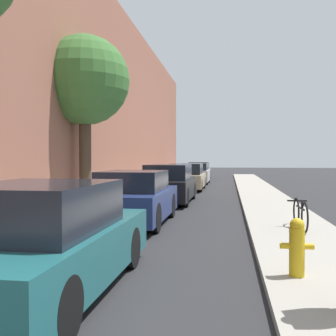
{
  "coord_description": "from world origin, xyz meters",
  "views": [
    {
      "loc": [
        1.44,
        1.08,
        1.7
      ],
      "look_at": [
        -0.14,
        11.51,
        1.45
      ],
      "focal_mm": 43.21,
      "sensor_mm": 36.0,
      "label": 1
    }
  ],
  "objects_px": {
    "parked_car_champagne": "(187,177)",
    "parked_car_navy": "(135,198)",
    "street_tree_far": "(85,82)",
    "fire_hydrant": "(297,246)",
    "bicycle": "(300,214)",
    "parked_car_grey": "(199,171)",
    "parked_car_black": "(169,184)",
    "parked_car_silver": "(195,174)",
    "parked_car_teal": "(42,242)"
  },
  "relations": [
    {
      "from": "parked_car_teal",
      "to": "parked_car_grey",
      "type": "bearing_deg",
      "value": 90.13
    },
    {
      "from": "fire_hydrant",
      "to": "bicycle",
      "type": "bearing_deg",
      "value": 79.8
    },
    {
      "from": "parked_car_black",
      "to": "bicycle",
      "type": "height_order",
      "value": "parked_car_black"
    },
    {
      "from": "parked_car_teal",
      "to": "fire_hydrant",
      "type": "bearing_deg",
      "value": 14.6
    },
    {
      "from": "bicycle",
      "to": "parked_car_black",
      "type": "bearing_deg",
      "value": 121.43
    },
    {
      "from": "parked_car_teal",
      "to": "parked_car_grey",
      "type": "height_order",
      "value": "parked_car_teal"
    },
    {
      "from": "parked_car_grey",
      "to": "parked_car_silver",
      "type": "bearing_deg",
      "value": -88.77
    },
    {
      "from": "parked_car_silver",
      "to": "fire_hydrant",
      "type": "distance_m",
      "value": 21.74
    },
    {
      "from": "parked_car_navy",
      "to": "parked_car_champagne",
      "type": "bearing_deg",
      "value": 89.14
    },
    {
      "from": "parked_car_teal",
      "to": "parked_car_champagne",
      "type": "bearing_deg",
      "value": 89.8
    },
    {
      "from": "parked_car_black",
      "to": "parked_car_teal",
      "type": "bearing_deg",
      "value": -90.21
    },
    {
      "from": "parked_car_black",
      "to": "fire_hydrant",
      "type": "relative_size",
      "value": 5.83
    },
    {
      "from": "parked_car_champagne",
      "to": "parked_car_navy",
      "type": "bearing_deg",
      "value": -90.86
    },
    {
      "from": "street_tree_far",
      "to": "bicycle",
      "type": "bearing_deg",
      "value": -31.36
    },
    {
      "from": "street_tree_far",
      "to": "bicycle",
      "type": "distance_m",
      "value": 8.49
    },
    {
      "from": "parked_car_champagne",
      "to": "fire_hydrant",
      "type": "relative_size",
      "value": 5.68
    },
    {
      "from": "parked_car_champagne",
      "to": "parked_car_grey",
      "type": "bearing_deg",
      "value": 90.63
    },
    {
      "from": "parked_car_silver",
      "to": "parked_car_teal",
      "type": "bearing_deg",
      "value": -90.15
    },
    {
      "from": "street_tree_far",
      "to": "parked_car_teal",
      "type": "bearing_deg",
      "value": -73.25
    },
    {
      "from": "parked_car_champagne",
      "to": "parked_car_teal",
      "type": "bearing_deg",
      "value": -90.2
    },
    {
      "from": "parked_car_teal",
      "to": "parked_car_black",
      "type": "height_order",
      "value": "parked_car_black"
    },
    {
      "from": "parked_car_teal",
      "to": "bicycle",
      "type": "distance_m",
      "value": 6.02
    },
    {
      "from": "parked_car_navy",
      "to": "fire_hydrant",
      "type": "relative_size",
      "value": 5.15
    },
    {
      "from": "parked_car_teal",
      "to": "bicycle",
      "type": "height_order",
      "value": "parked_car_teal"
    },
    {
      "from": "parked_car_navy",
      "to": "bicycle",
      "type": "bearing_deg",
      "value": -12.66
    },
    {
      "from": "parked_car_black",
      "to": "parked_car_champagne",
      "type": "xyz_separation_m",
      "value": [
        0.02,
        6.27,
        -0.02
      ]
    },
    {
      "from": "fire_hydrant",
      "to": "parked_car_teal",
      "type": "bearing_deg",
      "value": -165.4
    },
    {
      "from": "parked_car_navy",
      "to": "fire_hydrant",
      "type": "height_order",
      "value": "parked_car_navy"
    },
    {
      "from": "parked_car_champagne",
      "to": "bicycle",
      "type": "height_order",
      "value": "parked_car_champagne"
    },
    {
      "from": "parked_car_black",
      "to": "street_tree_far",
      "type": "distance_m",
      "value": 4.93
    },
    {
      "from": "parked_car_teal",
      "to": "street_tree_far",
      "type": "xyz_separation_m",
      "value": [
        -2.56,
        8.52,
        3.67
      ]
    },
    {
      "from": "parked_car_silver",
      "to": "fire_hydrant",
      "type": "xyz_separation_m",
      "value": [
        3.16,
        -21.51,
        -0.14
      ]
    },
    {
      "from": "parked_car_black",
      "to": "parked_car_silver",
      "type": "relative_size",
      "value": 1.17
    },
    {
      "from": "parked_car_silver",
      "to": "bicycle",
      "type": "bearing_deg",
      "value": -77.81
    },
    {
      "from": "parked_car_grey",
      "to": "street_tree_far",
      "type": "bearing_deg",
      "value": -97.3
    },
    {
      "from": "parked_car_champagne",
      "to": "street_tree_far",
      "type": "distance_m",
      "value": 9.49
    },
    {
      "from": "parked_car_grey",
      "to": "bicycle",
      "type": "relative_size",
      "value": 2.82
    },
    {
      "from": "fire_hydrant",
      "to": "bicycle",
      "type": "relative_size",
      "value": 0.48
    },
    {
      "from": "street_tree_far",
      "to": "fire_hydrant",
      "type": "distance_m",
      "value": 10.34
    },
    {
      "from": "parked_car_silver",
      "to": "street_tree_far",
      "type": "bearing_deg",
      "value": -100.73
    },
    {
      "from": "parked_car_teal",
      "to": "parked_car_silver",
      "type": "distance_m",
      "value": 22.34
    },
    {
      "from": "parked_car_teal",
      "to": "parked_car_black",
      "type": "distance_m",
      "value": 10.61
    },
    {
      "from": "parked_car_champagne",
      "to": "street_tree_far",
      "type": "bearing_deg",
      "value": -107.41
    },
    {
      "from": "parked_car_navy",
      "to": "parked_car_black",
      "type": "height_order",
      "value": "parked_car_black"
    },
    {
      "from": "parked_car_teal",
      "to": "parked_car_navy",
      "type": "relative_size",
      "value": 1.04
    },
    {
      "from": "parked_car_silver",
      "to": "street_tree_far",
      "type": "xyz_separation_m",
      "value": [
        -2.62,
        -13.83,
        3.66
      ]
    },
    {
      "from": "bicycle",
      "to": "parked_car_champagne",
      "type": "bearing_deg",
      "value": 106.15
    },
    {
      "from": "parked_car_teal",
      "to": "street_tree_far",
      "type": "relative_size",
      "value": 0.72
    },
    {
      "from": "parked_car_teal",
      "to": "parked_car_silver",
      "type": "relative_size",
      "value": 1.07
    },
    {
      "from": "parked_car_black",
      "to": "parked_car_silver",
      "type": "distance_m",
      "value": 11.74
    }
  ]
}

